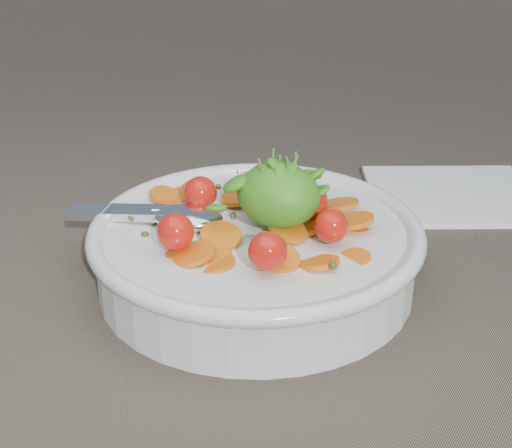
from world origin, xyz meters
The scene contains 3 objects.
ground centered at (0.00, 0.00, 0.00)m, with size 6.00×6.00×0.00m, color #716250.
bowl centered at (-0.02, 0.01, 0.03)m, with size 0.26×0.24×0.10m.
napkin centered at (0.05, 0.24, 0.00)m, with size 0.15×0.13×0.01m, color white.
Camera 1 is at (0.24, -0.41, 0.29)m, focal length 55.00 mm.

